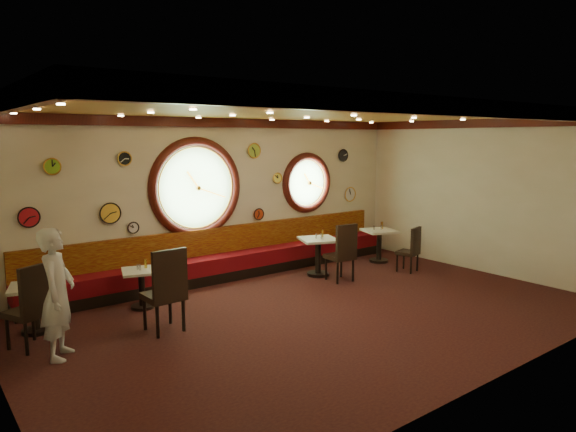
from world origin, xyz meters
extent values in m
cube|color=black|center=(0.00, 0.00, 0.00)|extent=(9.00, 6.00, 0.00)
cube|color=#C48D37|center=(0.00, 0.00, 3.20)|extent=(9.00, 6.00, 0.02)
cube|color=beige|center=(0.00, 3.00, 1.60)|extent=(9.00, 0.02, 3.20)
cube|color=beige|center=(0.00, -3.00, 1.60)|extent=(9.00, 0.02, 3.20)
cube|color=beige|center=(4.50, 0.00, 1.60)|extent=(0.02, 6.00, 3.20)
cube|color=#390F0A|center=(0.00, 2.95, 3.11)|extent=(9.00, 0.10, 0.18)
cube|color=#390F0A|center=(0.00, -2.95, 3.11)|extent=(9.00, 0.10, 0.18)
cube|color=#390F0A|center=(4.45, 0.00, 3.11)|extent=(0.10, 6.00, 0.18)
cube|color=black|center=(0.00, 2.72, 0.10)|extent=(8.00, 0.55, 0.20)
cube|color=#5D0710|center=(0.00, 2.72, 0.35)|extent=(8.00, 0.55, 0.30)
cube|color=#621207|center=(0.00, 2.94, 0.75)|extent=(8.00, 0.10, 0.55)
cylinder|color=#82BC71|center=(-0.60, 3.00, 1.85)|extent=(1.66, 0.02, 1.66)
torus|color=#390F0A|center=(-0.60, 2.98, 1.85)|extent=(1.98, 0.18, 1.98)
torus|color=gold|center=(-0.60, 2.95, 1.85)|extent=(1.61, 0.03, 1.61)
cylinder|color=#82BC71|center=(2.20, 3.00, 1.80)|extent=(1.10, 0.02, 1.10)
torus|color=#390F0A|center=(2.20, 2.98, 1.80)|extent=(1.38, 0.18, 1.38)
torus|color=gold|center=(2.20, 2.95, 1.80)|extent=(1.09, 0.03, 1.09)
cylinder|color=silver|center=(3.55, 2.96, 1.45)|extent=(0.34, 0.03, 0.34)
cylinder|color=white|center=(-1.90, 2.96, 1.20)|extent=(0.20, 0.03, 0.20)
cylinder|color=yellow|center=(-2.30, 2.96, 1.50)|extent=(0.36, 0.03, 0.36)
cylinder|color=red|center=(-3.60, 2.96, 1.55)|extent=(0.32, 0.03, 0.32)
cylinder|color=black|center=(3.30, 2.96, 2.40)|extent=(0.28, 0.03, 0.28)
cylinder|color=#94B839|center=(0.75, 2.96, 2.55)|extent=(0.30, 0.03, 0.30)
cylinder|color=#C03C16|center=(0.85, 2.96, 1.20)|extent=(0.24, 0.03, 0.24)
cylinder|color=black|center=(-2.00, 2.96, 2.45)|extent=(0.24, 0.03, 0.24)
cylinder|color=#F5EB51|center=(1.35, 2.96, 1.95)|extent=(0.22, 0.03, 0.22)
cylinder|color=#73B323|center=(-3.20, 2.96, 2.35)|extent=(0.26, 0.03, 0.26)
cylinder|color=black|center=(-3.81, 1.88, 0.03)|extent=(0.41, 0.41, 0.06)
cylinder|color=black|center=(-3.81, 1.88, 0.35)|extent=(0.11, 0.11, 0.65)
cube|color=silver|center=(-3.81, 1.88, 0.69)|extent=(0.80, 0.80, 0.05)
cylinder|color=black|center=(-2.16, 1.99, 0.03)|extent=(0.38, 0.38, 0.05)
cylinder|color=black|center=(-2.16, 1.99, 0.32)|extent=(0.10, 0.10, 0.60)
cube|color=silver|center=(-2.16, 1.99, 0.64)|extent=(0.74, 0.74, 0.04)
cylinder|color=black|center=(1.51, 1.77, 0.03)|extent=(0.45, 0.45, 0.06)
cylinder|color=black|center=(1.51, 1.77, 0.39)|extent=(0.12, 0.12, 0.71)
cube|color=silver|center=(1.51, 1.77, 0.76)|extent=(0.92, 0.92, 0.05)
cylinder|color=black|center=(3.39, 1.82, 0.03)|extent=(0.43, 0.43, 0.06)
cylinder|color=black|center=(3.39, 1.82, 0.37)|extent=(0.12, 0.12, 0.68)
cube|color=silver|center=(3.39, 1.82, 0.72)|extent=(0.87, 0.87, 0.05)
cube|color=black|center=(-3.99, 1.33, 0.49)|extent=(0.65, 0.65, 0.09)
cube|color=black|center=(-3.90, 1.14, 0.85)|extent=(0.47, 0.26, 0.64)
cube|color=black|center=(-2.29, 0.81, 0.53)|extent=(0.55, 0.55, 0.09)
cube|color=black|center=(-2.28, 0.59, 0.91)|extent=(0.53, 0.10, 0.68)
cube|color=black|center=(1.61, 1.22, 0.48)|extent=(0.53, 0.53, 0.08)
cube|color=black|center=(1.58, 1.01, 0.84)|extent=(0.49, 0.11, 0.63)
cube|color=black|center=(3.24, 0.87, 0.40)|extent=(0.49, 0.49, 0.07)
cube|color=black|center=(3.29, 0.70, 0.70)|extent=(0.40, 0.15, 0.53)
cylinder|color=silver|center=(-3.93, 1.93, 0.75)|extent=(0.03, 0.03, 0.09)
cylinder|color=silver|center=(-2.20, 2.02, 0.70)|extent=(0.03, 0.03, 0.09)
cylinder|color=silver|center=(1.46, 1.78, 0.83)|extent=(0.04, 0.04, 0.10)
cylinder|color=#BCBDC0|center=(3.29, 1.89, 0.80)|extent=(0.04, 0.04, 0.10)
cylinder|color=silver|center=(-3.78, 1.80, 0.77)|extent=(0.04, 0.04, 0.11)
cylinder|color=silver|center=(-2.18, 1.96, 0.71)|extent=(0.03, 0.03, 0.10)
cylinder|color=silver|center=(1.54, 1.71, 0.83)|extent=(0.04, 0.04, 0.10)
cylinder|color=silver|center=(3.46, 1.83, 0.80)|extent=(0.04, 0.04, 0.10)
cylinder|color=yellow|center=(-3.70, 2.00, 0.80)|extent=(0.05, 0.05, 0.17)
cylinder|color=gold|center=(-2.05, 2.04, 0.74)|extent=(0.05, 0.05, 0.15)
cylinder|color=gold|center=(1.67, 1.83, 0.85)|extent=(0.05, 0.05, 0.15)
cylinder|color=gold|center=(3.53, 1.87, 0.83)|extent=(0.05, 0.05, 0.17)
imported|color=silver|center=(-3.74, 0.76, 0.85)|extent=(0.66, 0.74, 1.70)
camera|label=1|loc=(-5.23, -6.03, 2.80)|focal=32.00mm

